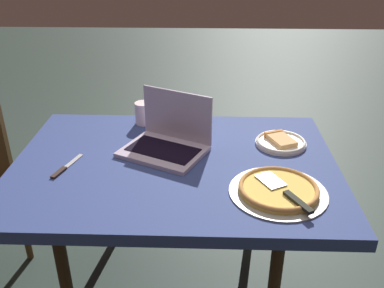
{
  "coord_description": "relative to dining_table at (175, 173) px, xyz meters",
  "views": [
    {
      "loc": [
        0.12,
        -1.51,
        1.59
      ],
      "look_at": [
        0.07,
        0.03,
        0.8
      ],
      "focal_mm": 39.72,
      "sensor_mm": 36.0,
      "label": 1
    }
  ],
  "objects": [
    {
      "name": "dining_table",
      "position": [
        0.0,
        0.0,
        0.0
      ],
      "size": [
        1.32,
        0.94,
        0.73
      ],
      "color": "navy",
      "rests_on": "ground_plane"
    },
    {
      "name": "laptop",
      "position": [
        -0.04,
        0.1,
        0.1
      ],
      "size": [
        0.41,
        0.38,
        0.24
      ],
      "color": "#BDAEC7",
      "rests_on": "dining_table"
    },
    {
      "name": "table_knife",
      "position": [
        -0.43,
        -0.07,
        0.06
      ],
      "size": [
        0.08,
        0.2,
        0.01
      ],
      "color": "silver",
      "rests_on": "dining_table"
    },
    {
      "name": "pizza_plate",
      "position": [
        0.46,
        0.17,
        0.07
      ],
      "size": [
        0.22,
        0.22,
        0.04
      ],
      "color": "white",
      "rests_on": "dining_table"
    },
    {
      "name": "drink_cup",
      "position": [
        -0.18,
        0.37,
        0.11
      ],
      "size": [
        0.08,
        0.08,
        0.11
      ],
      "color": "white",
      "rests_on": "dining_table"
    },
    {
      "name": "pizza_tray",
      "position": [
        0.39,
        -0.22,
        0.07
      ],
      "size": [
        0.36,
        0.36,
        0.03
      ],
      "color": "#A1A29A",
      "rests_on": "dining_table"
    }
  ]
}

